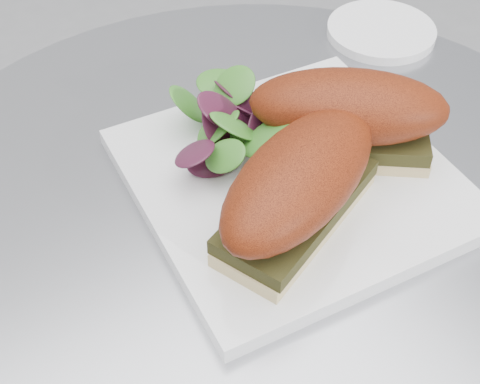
% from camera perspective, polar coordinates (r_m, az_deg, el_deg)
% --- Properties ---
extents(table, '(0.70, 0.70, 0.73)m').
position_cam_1_polar(table, '(0.77, 1.42, -14.34)').
color(table, '#AAABB1').
rests_on(table, ground).
extents(plate, '(0.29, 0.29, 0.02)m').
position_cam_1_polar(plate, '(0.59, 4.44, 1.08)').
color(plate, white).
rests_on(plate, table).
extents(sandwich_left, '(0.20, 0.14, 0.08)m').
position_cam_1_polar(sandwich_left, '(0.52, 5.06, 0.55)').
color(sandwich_left, '#D1BB82').
rests_on(sandwich_left, plate).
extents(sandwich_right, '(0.18, 0.17, 0.08)m').
position_cam_1_polar(sandwich_right, '(0.59, 9.16, 6.54)').
color(sandwich_right, '#D1BB82').
rests_on(sandwich_right, plate).
extents(salad, '(0.12, 0.12, 0.05)m').
position_cam_1_polar(salad, '(0.60, -1.22, 6.28)').
color(salad, '#427F29').
rests_on(salad, plate).
extents(saucer, '(0.12, 0.12, 0.01)m').
position_cam_1_polar(saucer, '(0.80, 11.96, 13.29)').
color(saucer, white).
rests_on(saucer, table).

